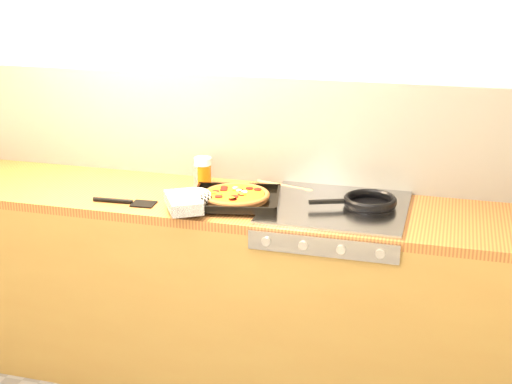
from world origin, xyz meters
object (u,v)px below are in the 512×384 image
(pizza_on_tray, at_px, (222,197))
(juice_glass, at_px, (203,171))
(frying_pan, at_px, (369,202))
(tomato_can, at_px, (201,175))

(pizza_on_tray, xyz_separation_m, juice_glass, (-0.18, 0.26, 0.03))
(frying_pan, height_order, juice_glass, juice_glass)
(pizza_on_tray, bearing_deg, juice_glass, 124.43)
(pizza_on_tray, xyz_separation_m, tomato_can, (-0.19, 0.26, 0.01))
(juice_glass, bearing_deg, tomato_can, -175.79)
(pizza_on_tray, relative_size, frying_pan, 1.27)
(frying_pan, bearing_deg, pizza_on_tray, -168.28)
(pizza_on_tray, distance_m, juice_glass, 0.32)
(frying_pan, xyz_separation_m, juice_glass, (-0.79, 0.13, 0.03))
(pizza_on_tray, height_order, frying_pan, pizza_on_tray)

